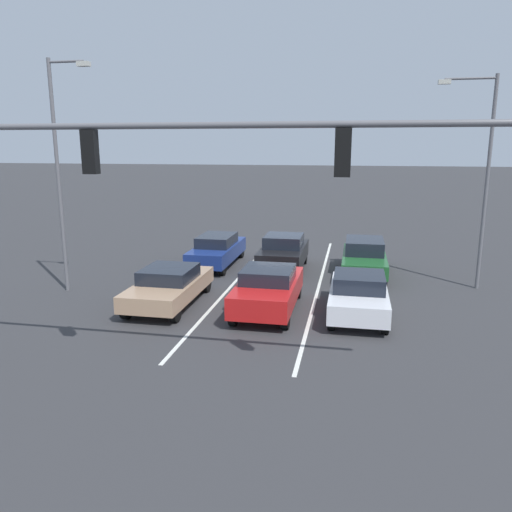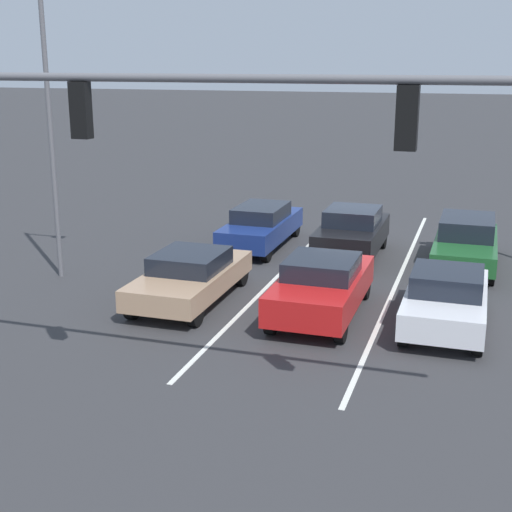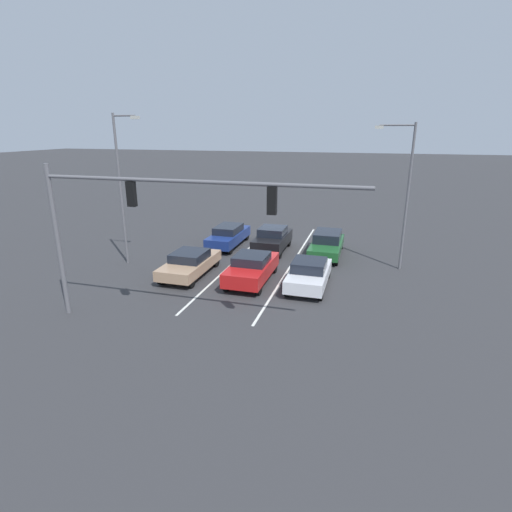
{
  "view_description": "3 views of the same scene",
  "coord_description": "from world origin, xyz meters",
  "px_view_note": "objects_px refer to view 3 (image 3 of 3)",
  "views": [
    {
      "loc": [
        -3.0,
        22.44,
        5.53
      ],
      "look_at": [
        -0.01,
        7.37,
        2.11
      ],
      "focal_mm": 35.0,
      "sensor_mm": 36.0,
      "label": 1
    },
    {
      "loc": [
        -3.88,
        23.02,
        6.21
      ],
      "look_at": [
        0.88,
        8.29,
        1.94
      ],
      "focal_mm": 50.0,
      "sensor_mm": 36.0,
      "label": 2
    },
    {
      "loc": [
        -5.95,
        25.34,
        7.7
      ],
      "look_at": [
        -0.66,
        7.05,
        1.65
      ],
      "focal_mm": 28.0,
      "sensor_mm": 36.0,
      "label": 3
    }
  ],
  "objects_px": {
    "traffic_signal_gantry": "(138,211)",
    "street_lamp_left_shoulder": "(404,188)",
    "street_lamp_right_shoulder": "(122,182)",
    "car_darkgreen_leftlane_second": "(327,243)",
    "car_red_midlane_front": "(252,267)",
    "car_white_leftlane_front": "(309,273)",
    "car_black_midlane_second": "(272,239)",
    "car_tan_rightlane_front": "(190,263)",
    "car_navy_rightlane_second": "(229,235)"
  },
  "relations": [
    {
      "from": "car_black_midlane_second",
      "to": "street_lamp_left_shoulder",
      "type": "height_order",
      "value": "street_lamp_left_shoulder"
    },
    {
      "from": "street_lamp_left_shoulder",
      "to": "car_darkgreen_leftlane_second",
      "type": "bearing_deg",
      "value": -19.73
    },
    {
      "from": "car_red_midlane_front",
      "to": "car_black_midlane_second",
      "type": "distance_m",
      "value": 5.69
    },
    {
      "from": "car_white_leftlane_front",
      "to": "traffic_signal_gantry",
      "type": "bearing_deg",
      "value": 46.0
    },
    {
      "from": "street_lamp_right_shoulder",
      "to": "street_lamp_left_shoulder",
      "type": "xyz_separation_m",
      "value": [
        -15.34,
        -3.4,
        -0.19
      ]
    },
    {
      "from": "car_darkgreen_leftlane_second",
      "to": "traffic_signal_gantry",
      "type": "xyz_separation_m",
      "value": [
        5.99,
        11.61,
        3.99
      ]
    },
    {
      "from": "car_red_midlane_front",
      "to": "car_darkgreen_leftlane_second",
      "type": "xyz_separation_m",
      "value": [
        -3.26,
        -5.78,
        -0.01
      ]
    },
    {
      "from": "street_lamp_right_shoulder",
      "to": "traffic_signal_gantry",
      "type": "bearing_deg",
      "value": 127.81
    },
    {
      "from": "car_white_leftlane_front",
      "to": "traffic_signal_gantry",
      "type": "xyz_separation_m",
      "value": [
        5.74,
        5.94,
        4.04
      ]
    },
    {
      "from": "car_navy_rightlane_second",
      "to": "street_lamp_right_shoulder",
      "type": "xyz_separation_m",
      "value": [
        4.46,
        5.15,
        4.1
      ]
    },
    {
      "from": "car_tan_rightlane_front",
      "to": "street_lamp_right_shoulder",
      "type": "xyz_separation_m",
      "value": [
        4.39,
        -0.88,
        4.15
      ]
    },
    {
      "from": "car_black_midlane_second",
      "to": "traffic_signal_gantry",
      "type": "xyz_separation_m",
      "value": [
        2.43,
        11.52,
        3.93
      ]
    },
    {
      "from": "street_lamp_left_shoulder",
      "to": "car_black_midlane_second",
      "type": "bearing_deg",
      "value": -10.27
    },
    {
      "from": "car_darkgreen_leftlane_second",
      "to": "traffic_signal_gantry",
      "type": "relative_size",
      "value": 0.37
    },
    {
      "from": "car_white_leftlane_front",
      "to": "traffic_signal_gantry",
      "type": "distance_m",
      "value": 9.19
    },
    {
      "from": "car_red_midlane_front",
      "to": "car_black_midlane_second",
      "type": "height_order",
      "value": "car_black_midlane_second"
    },
    {
      "from": "car_red_midlane_front",
      "to": "traffic_signal_gantry",
      "type": "height_order",
      "value": "traffic_signal_gantry"
    },
    {
      "from": "car_white_leftlane_front",
      "to": "car_black_midlane_second",
      "type": "height_order",
      "value": "car_black_midlane_second"
    },
    {
      "from": "car_darkgreen_leftlane_second",
      "to": "car_white_leftlane_front",
      "type": "bearing_deg",
      "value": 87.46
    },
    {
      "from": "car_black_midlane_second",
      "to": "car_white_leftlane_front",
      "type": "bearing_deg",
      "value": 120.6
    },
    {
      "from": "car_white_leftlane_front",
      "to": "car_navy_rightlane_second",
      "type": "height_order",
      "value": "car_navy_rightlane_second"
    },
    {
      "from": "car_navy_rightlane_second",
      "to": "street_lamp_right_shoulder",
      "type": "relative_size",
      "value": 0.55
    },
    {
      "from": "car_red_midlane_front",
      "to": "street_lamp_left_shoulder",
      "type": "xyz_separation_m",
      "value": [
        -7.4,
        -4.29,
        3.89
      ]
    },
    {
      "from": "car_black_midlane_second",
      "to": "street_lamp_right_shoulder",
      "type": "distance_m",
      "value": 9.89
    },
    {
      "from": "car_tan_rightlane_front",
      "to": "car_black_midlane_second",
      "type": "relative_size",
      "value": 1.11
    },
    {
      "from": "traffic_signal_gantry",
      "to": "street_lamp_left_shoulder",
      "type": "xyz_separation_m",
      "value": [
        -10.12,
        -10.13,
        -0.1
      ]
    },
    {
      "from": "car_tan_rightlane_front",
      "to": "street_lamp_right_shoulder",
      "type": "distance_m",
      "value": 6.11
    },
    {
      "from": "street_lamp_right_shoulder",
      "to": "street_lamp_left_shoulder",
      "type": "relative_size",
      "value": 1.06
    },
    {
      "from": "car_white_leftlane_front",
      "to": "car_red_midlane_front",
      "type": "relative_size",
      "value": 0.94
    },
    {
      "from": "car_darkgreen_leftlane_second",
      "to": "street_lamp_right_shoulder",
      "type": "distance_m",
      "value": 12.89
    },
    {
      "from": "car_darkgreen_leftlane_second",
      "to": "car_tan_rightlane_front",
      "type": "bearing_deg",
      "value": 40.26
    },
    {
      "from": "car_red_midlane_front",
      "to": "street_lamp_right_shoulder",
      "type": "relative_size",
      "value": 0.52
    },
    {
      "from": "car_darkgreen_leftlane_second",
      "to": "street_lamp_right_shoulder",
      "type": "bearing_deg",
      "value": 23.57
    },
    {
      "from": "traffic_signal_gantry",
      "to": "street_lamp_left_shoulder",
      "type": "distance_m",
      "value": 14.32
    },
    {
      "from": "car_tan_rightlane_front",
      "to": "street_lamp_right_shoulder",
      "type": "height_order",
      "value": "street_lamp_right_shoulder"
    },
    {
      "from": "car_tan_rightlane_front",
      "to": "traffic_signal_gantry",
      "type": "distance_m",
      "value": 7.16
    },
    {
      "from": "car_black_midlane_second",
      "to": "street_lamp_right_shoulder",
      "type": "xyz_separation_m",
      "value": [
        7.65,
        4.8,
        4.02
      ]
    },
    {
      "from": "street_lamp_left_shoulder",
      "to": "car_red_midlane_front",
      "type": "bearing_deg",
      "value": 30.13
    },
    {
      "from": "car_white_leftlane_front",
      "to": "car_darkgreen_leftlane_second",
      "type": "distance_m",
      "value": 5.68
    },
    {
      "from": "car_black_midlane_second",
      "to": "car_darkgreen_leftlane_second",
      "type": "bearing_deg",
      "value": -178.55
    },
    {
      "from": "street_lamp_left_shoulder",
      "to": "car_white_leftlane_front",
      "type": "bearing_deg",
      "value": 43.69
    },
    {
      "from": "car_white_leftlane_front",
      "to": "street_lamp_right_shoulder",
      "type": "relative_size",
      "value": 0.49
    },
    {
      "from": "car_red_midlane_front",
      "to": "car_white_leftlane_front",
      "type": "bearing_deg",
      "value": -178.04
    },
    {
      "from": "street_lamp_left_shoulder",
      "to": "car_navy_rightlane_second",
      "type": "bearing_deg",
      "value": -9.11
    },
    {
      "from": "car_darkgreen_leftlane_second",
      "to": "car_navy_rightlane_second",
      "type": "bearing_deg",
      "value": -2.22
    },
    {
      "from": "street_lamp_right_shoulder",
      "to": "car_red_midlane_front",
      "type": "bearing_deg",
      "value": 173.62
    },
    {
      "from": "car_darkgreen_leftlane_second",
      "to": "street_lamp_left_shoulder",
      "type": "height_order",
      "value": "street_lamp_left_shoulder"
    },
    {
      "from": "car_black_midlane_second",
      "to": "car_red_midlane_front",
      "type": "bearing_deg",
      "value": 92.94
    },
    {
      "from": "traffic_signal_gantry",
      "to": "street_lamp_left_shoulder",
      "type": "height_order",
      "value": "street_lamp_left_shoulder"
    },
    {
      "from": "car_tan_rightlane_front",
      "to": "traffic_signal_gantry",
      "type": "height_order",
      "value": "traffic_signal_gantry"
    }
  ]
}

